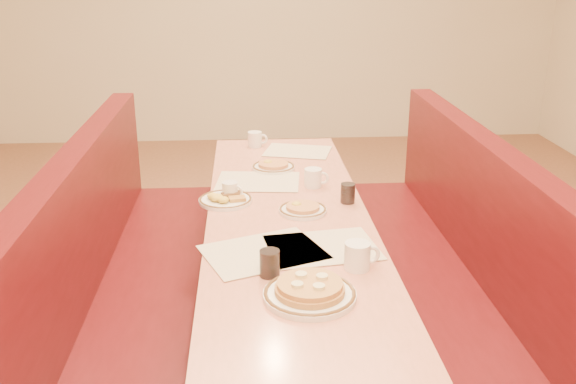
{
  "coord_description": "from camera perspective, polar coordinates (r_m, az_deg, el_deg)",
  "views": [
    {
      "loc": [
        -0.18,
        -2.55,
        1.8
      ],
      "look_at": [
        0.0,
        0.03,
        0.85
      ],
      "focal_mm": 40.0,
      "sensor_mm": 36.0,
      "label": 1
    }
  ],
  "objects": [
    {
      "name": "ground",
      "position": [
        3.13,
        0.04,
        -15.01
      ],
      "size": [
        8.0,
        8.0,
        0.0
      ],
      "primitive_type": "plane",
      "color": "#9E6647",
      "rests_on": "ground"
    },
    {
      "name": "diner_table",
      "position": [
        2.93,
        0.05,
        -9.01
      ],
      "size": [
        0.7,
        2.5,
        0.75
      ],
      "color": "black",
      "rests_on": "ground"
    },
    {
      "name": "booth_left",
      "position": [
        2.98,
        -14.34,
        -9.42
      ],
      "size": [
        0.55,
        2.5,
        1.05
      ],
      "color": "#4C3326",
      "rests_on": "ground"
    },
    {
      "name": "booth_right",
      "position": [
        3.07,
        13.98,
        -8.5
      ],
      "size": [
        0.55,
        2.5,
        1.05
      ],
      "color": "#4C3326",
      "rests_on": "ground"
    },
    {
      "name": "placemat_near_left",
      "position": [
        2.43,
        -2.2,
        -5.36
      ],
      "size": [
        0.52,
        0.46,
        0.0
      ],
      "primitive_type": "cube",
      "rotation": [
        0.0,
        0.0,
        0.37
      ],
      "color": "beige",
      "rests_on": "diner_table"
    },
    {
      "name": "placemat_near_right",
      "position": [
        2.47,
        3.06,
        -4.93
      ],
      "size": [
        0.45,
        0.37,
        0.0
      ],
      "primitive_type": "cube",
      "rotation": [
        0.0,
        0.0,
        0.14
      ],
      "color": "beige",
      "rests_on": "diner_table"
    },
    {
      "name": "placemat_far_left",
      "position": [
        3.19,
        -2.68,
        0.95
      ],
      "size": [
        0.43,
        0.34,
        0.0
      ],
      "primitive_type": "cube",
      "rotation": [
        0.0,
        0.0,
        -0.11
      ],
      "color": "beige",
      "rests_on": "diner_table"
    },
    {
      "name": "placemat_far_right",
      "position": [
        3.69,
        0.86,
        3.66
      ],
      "size": [
        0.42,
        0.36,
        0.0
      ],
      "primitive_type": "cube",
      "rotation": [
        0.0,
        0.0,
        -0.26
      ],
      "color": "beige",
      "rests_on": "diner_table"
    },
    {
      "name": "pancake_plate",
      "position": [
        2.12,
        1.94,
        -8.82
      ],
      "size": [
        0.31,
        0.31,
        0.07
      ],
      "rotation": [
        0.0,
        0.0,
        0.08
      ],
      "color": "white",
      "rests_on": "diner_table"
    },
    {
      "name": "eggs_plate",
      "position": [
        2.93,
        -5.63,
        -0.65
      ],
      "size": [
        0.24,
        0.24,
        0.05
      ],
      "rotation": [
        0.0,
        0.0,
        0.19
      ],
      "color": "white",
      "rests_on": "diner_table"
    },
    {
      "name": "extra_plate_mid",
      "position": [
        2.81,
        1.31,
        -1.53
      ],
      "size": [
        0.21,
        0.21,
        0.04
      ],
      "rotation": [
        0.0,
        0.0,
        -0.36
      ],
      "color": "white",
      "rests_on": "diner_table"
    },
    {
      "name": "extra_plate_far",
      "position": [
        3.38,
        -1.32,
        2.3
      ],
      "size": [
        0.23,
        0.23,
        0.05
      ],
      "rotation": [
        0.0,
        0.0,
        0.15
      ],
      "color": "white",
      "rests_on": "diner_table"
    },
    {
      "name": "coffee_mug_a",
      "position": [
        2.31,
        6.28,
        -5.62
      ],
      "size": [
        0.13,
        0.09,
        0.1
      ],
      "rotation": [
        0.0,
        0.0,
        0.14
      ],
      "color": "white",
      "rests_on": "diner_table"
    },
    {
      "name": "coffee_mug_b",
      "position": [
        2.97,
        -5.13,
        0.19
      ],
      "size": [
        0.1,
        0.07,
        0.08
      ],
      "rotation": [
        0.0,
        0.0,
        -0.43
      ],
      "color": "white",
      "rests_on": "diner_table"
    },
    {
      "name": "coffee_mug_c",
      "position": [
        3.11,
        2.31,
        1.29
      ],
      "size": [
        0.12,
        0.08,
        0.09
      ],
      "rotation": [
        0.0,
        0.0,
        -0.18
      ],
      "color": "white",
      "rests_on": "diner_table"
    },
    {
      "name": "coffee_mug_d",
      "position": [
        3.79,
        -2.91,
        4.72
      ],
      "size": [
        0.12,
        0.08,
        0.09
      ],
      "rotation": [
        0.0,
        0.0,
        0.05
      ],
      "color": "white",
      "rests_on": "diner_table"
    },
    {
      "name": "soda_tumbler_near",
      "position": [
        2.25,
        -1.64,
        -6.36
      ],
      "size": [
        0.07,
        0.07,
        0.1
      ],
      "color": "black",
      "rests_on": "diner_table"
    },
    {
      "name": "soda_tumbler_mid",
      "position": [
        2.92,
        5.34,
        -0.11
      ],
      "size": [
        0.07,
        0.07,
        0.09
      ],
      "color": "black",
      "rests_on": "diner_table"
    }
  ]
}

